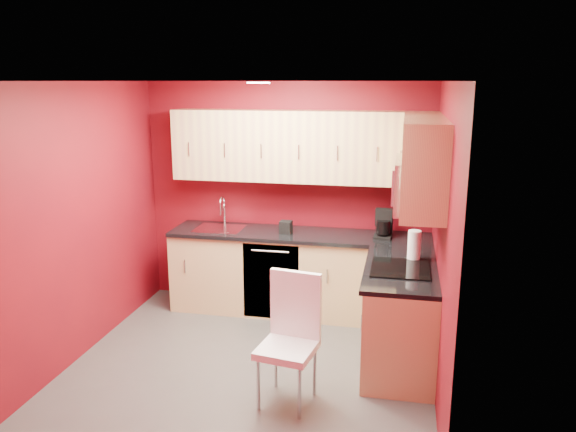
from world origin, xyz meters
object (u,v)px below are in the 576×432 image
(microwave, at_px, (418,185))
(dining_chair, at_px, (287,342))
(napkin_holder, at_px, (286,227))
(paper_towel, at_px, (414,245))
(sink, at_px, (220,225))
(coffee_maker, at_px, (383,224))

(microwave, xyz_separation_m, dining_chair, (-0.95, -0.80, -1.14))
(napkin_holder, height_order, dining_chair, napkin_holder)
(napkin_holder, bearing_deg, dining_chair, -77.73)
(paper_towel, bearing_deg, microwave, -89.97)
(paper_towel, relative_size, dining_chair, 0.26)
(microwave, bearing_deg, napkin_holder, 144.54)
(microwave, relative_size, sink, 1.46)
(paper_towel, bearing_deg, dining_chair, -131.17)
(napkin_holder, xyz_separation_m, dining_chair, (0.38, -1.75, -0.46))
(microwave, xyz_separation_m, sink, (-2.09, 1.00, -0.72))
(coffee_maker, bearing_deg, paper_towel, -62.24)
(microwave, bearing_deg, dining_chair, -139.99)
(microwave, xyz_separation_m, coffee_maker, (-0.31, 0.98, -0.60))
(microwave, relative_size, napkin_holder, 5.72)
(microwave, xyz_separation_m, paper_towel, (-0.00, 0.29, -0.61))
(napkin_holder, relative_size, dining_chair, 0.13)
(microwave, bearing_deg, coffee_maker, 107.35)
(sink, relative_size, dining_chair, 0.50)
(dining_chair, bearing_deg, coffee_maker, 79.44)
(dining_chair, bearing_deg, sink, 131.74)
(microwave, xyz_separation_m, napkin_holder, (-1.33, 0.95, -0.68))
(coffee_maker, relative_size, napkin_holder, 2.22)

